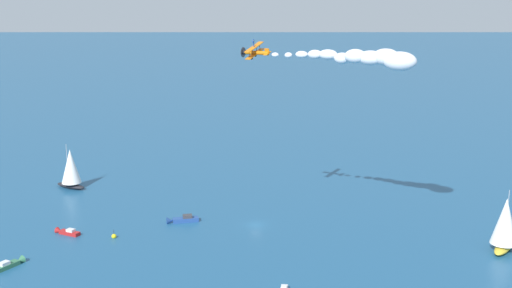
# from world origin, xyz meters

# --- Properties ---
(ground_plane) EXTENTS (2000.00, 2000.00, 0.00)m
(ground_plane) POSITION_xyz_m (0.00, 0.00, 0.00)
(ground_plane) COLOR #1E517A
(sailboat_near_centre) EXTENTS (10.60, 7.41, 13.27)m
(sailboat_near_centre) POSITION_xyz_m (-4.87, -54.96, 6.06)
(sailboat_near_centre) COLOR gold
(sailboat_near_centre) RESTS_ON ground_plane
(motorboat_far_port) EXTENTS (3.11, 6.49, 1.82)m
(motorboat_far_port) POSITION_xyz_m (-14.95, 41.18, 0.49)
(motorboat_far_port) COLOR #B21E1E
(motorboat_far_port) RESTS_ON ground_plane
(motorboat_far_stbd) EXTENTS (4.99, 7.78, 2.22)m
(motorboat_far_stbd) POSITION_xyz_m (-1.84, 18.05, 0.60)
(motorboat_far_stbd) COLOR #23478C
(motorboat_far_stbd) RESTS_ON ground_plane
(sailboat_offshore) EXTENTS (6.81, 10.28, 12.77)m
(sailboat_offshore) POSITION_xyz_m (18.48, 57.35, 5.83)
(sailboat_offshore) COLOR black
(sailboat_offshore) RESTS_ON ground_plane
(motorboat_trailing) EXTENTS (6.96, 3.86, 1.96)m
(motorboat_trailing) POSITION_xyz_m (-34.01, 43.37, 0.53)
(motorboat_trailing) COLOR #33704C
(motorboat_trailing) RESTS_ON ground_plane
(marker_buoy) EXTENTS (1.10, 1.10, 2.10)m
(marker_buoy) POSITION_xyz_m (-14.98, 29.55, 0.39)
(marker_buoy) COLOR yellow
(marker_buoy) RESTS_ON ground_plane
(biplane_lead) EXTENTS (7.46, 7.12, 3.82)m
(biplane_lead) POSITION_xyz_m (0.05, 0.29, 40.89)
(biplane_lead) COLOR orange
(wingwalker_lead) EXTENTS (0.93, 0.38, 1.78)m
(wingwalker_lead) POSITION_xyz_m (-0.51, 0.47, 43.00)
(wingwalker_lead) COLOR #1E4CB2
(smoke_trail_lead) EXTENTS (13.27, 31.90, 5.23)m
(smoke_trail_lead) POSITION_xyz_m (-7.93, -25.77, 40.77)
(smoke_trail_lead) COLOR silver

